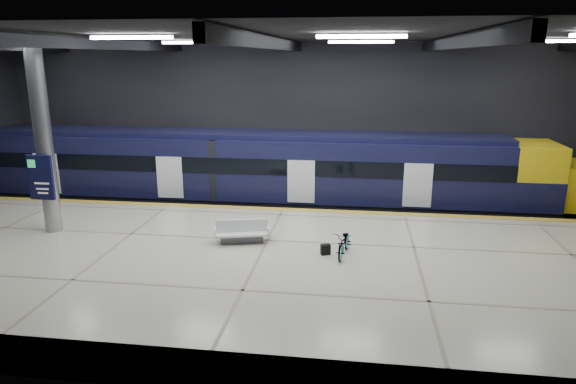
# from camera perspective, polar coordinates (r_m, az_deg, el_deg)

# --- Properties ---
(ground) EXTENTS (30.00, 30.00, 0.00)m
(ground) POSITION_cam_1_polar(r_m,az_deg,el_deg) (19.33, -1.74, -7.41)
(ground) COLOR black
(ground) RESTS_ON ground
(room_shell) EXTENTS (30.10, 16.10, 8.05)m
(room_shell) POSITION_cam_1_polar(r_m,az_deg,el_deg) (17.96, -1.88, 9.72)
(room_shell) COLOR black
(room_shell) RESTS_ON ground
(platform) EXTENTS (30.00, 11.00, 1.10)m
(platform) POSITION_cam_1_polar(r_m,az_deg,el_deg) (16.85, -3.16, -8.87)
(platform) COLOR beige
(platform) RESTS_ON ground
(safety_strip) EXTENTS (30.00, 0.40, 0.01)m
(safety_strip) POSITION_cam_1_polar(r_m,az_deg,el_deg) (21.52, -0.56, -1.93)
(safety_strip) COLOR gold
(safety_strip) RESTS_ON platform
(rails) EXTENTS (30.00, 1.52, 0.16)m
(rails) POSITION_cam_1_polar(r_m,az_deg,el_deg) (24.43, 0.38, -2.39)
(rails) COLOR gray
(rails) RESTS_ON ground
(train) EXTENTS (29.40, 2.84, 3.79)m
(train) POSITION_cam_1_polar(r_m,az_deg,el_deg) (23.99, -1.03, 2.18)
(train) COLOR black
(train) RESTS_ON ground
(bench) EXTENTS (1.99, 1.20, 0.82)m
(bench) POSITION_cam_1_polar(r_m,az_deg,el_deg) (17.79, -5.15, -4.70)
(bench) COLOR #595B60
(bench) RESTS_ON platform
(bicycle) EXTENTS (0.83, 1.74, 0.88)m
(bicycle) POSITION_cam_1_polar(r_m,az_deg,el_deg) (16.62, 6.28, -5.61)
(bicycle) COLOR #99999E
(bicycle) RESTS_ON platform
(pannier_bag) EXTENTS (0.35, 0.29, 0.35)m
(pannier_bag) POSITION_cam_1_polar(r_m,az_deg,el_deg) (16.73, 4.19, -6.38)
(pannier_bag) COLOR black
(pannier_bag) RESTS_ON platform
(info_column) EXTENTS (0.90, 0.78, 6.90)m
(info_column) POSITION_cam_1_polar(r_m,az_deg,el_deg) (20.12, -25.57, 5.23)
(info_column) COLOR #9EA0A5
(info_column) RESTS_ON platform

